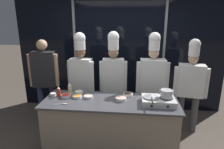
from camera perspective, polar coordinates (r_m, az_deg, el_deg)
window_wall_back at (r=4.59m, az=1.92°, el=6.32°), size 4.72×0.09×2.70m
demo_counter at (r=3.31m, az=-0.48°, el=-14.50°), size 2.09×0.76×0.89m
portable_stove at (r=3.06m, az=13.08°, el=-7.31°), size 0.48×0.37×0.11m
frying_pan at (r=3.02m, az=11.08°, el=-5.96°), size 0.24×0.42×0.05m
stock_pot at (r=3.03m, az=15.32°, el=-5.26°), size 0.21×0.18×0.12m
squeeze_bottle_oil at (r=3.40m, az=-11.98°, el=-4.05°), size 0.06×0.06×0.20m
squeeze_bottle_chili at (r=3.35m, az=-15.02°, el=-4.77°), size 0.06×0.06×0.17m
prep_bowl_noodles at (r=3.42m, az=-9.42°, el=-5.00°), size 0.14×0.14×0.05m
prep_bowl_bell_pepper at (r=3.30m, az=-13.08°, el=-5.92°), size 0.16×0.16×0.05m
prep_bowl_soy_glaze at (r=3.28m, az=4.56°, el=-5.71°), size 0.16×0.16×0.05m
prep_bowl_chicken at (r=3.22m, az=-6.79°, el=-6.29°), size 0.14×0.14×0.04m
prep_bowl_rice at (r=3.43m, az=-16.48°, el=-5.42°), size 0.09×0.09×0.04m
prep_bowl_shrimp at (r=3.11m, az=2.52°, el=-6.92°), size 0.17×0.17×0.05m
prep_bowl_carrots at (r=3.26m, az=-9.99°, el=-6.18°), size 0.15×0.15×0.04m
serving_spoon_slotted at (r=3.07m, az=-13.95°, el=-8.19°), size 0.21×0.08×0.02m
person_guest at (r=4.05m, az=-18.69°, el=-0.17°), size 0.56×0.28×1.74m
chef_head at (r=3.77m, az=-8.80°, el=0.20°), size 0.51×0.24×1.87m
chef_sous at (r=3.74m, az=0.37°, el=0.28°), size 0.51×0.24×1.89m
chef_line at (r=3.76m, az=11.47°, el=-0.60°), size 0.60×0.25×1.88m
chef_pastry at (r=3.89m, az=21.54°, el=-1.99°), size 0.60×0.30×1.77m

